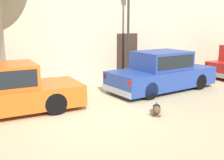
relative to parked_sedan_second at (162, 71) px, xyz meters
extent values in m
plane|color=tan|center=(-3.81, -1.28, -0.74)|extent=(80.00, 80.00, 0.00)
cube|color=#D15619|center=(-5.87, 0.13, -0.28)|extent=(4.75, 1.96, 0.62)
cube|color=#999BA0|center=(-3.56, 0.00, -0.48)|extent=(0.21, 1.68, 0.20)
sphere|color=silver|center=(-3.50, 0.68, -0.14)|extent=(0.20, 0.20, 0.20)
sphere|color=silver|center=(-3.57, -0.67, -0.14)|extent=(0.20, 0.20, 0.20)
cylinder|color=black|center=(-4.43, 0.81, -0.42)|extent=(0.65, 0.23, 0.64)
cylinder|color=black|center=(-4.52, -0.70, -0.42)|extent=(0.65, 0.23, 0.64)
cube|color=navy|center=(0.01, 0.00, -0.25)|extent=(4.41, 1.98, 0.68)
cube|color=navy|center=(-0.03, 0.00, 0.43)|extent=(2.07, 1.60, 0.68)
cube|color=black|center=(-0.03, 0.00, 0.44)|extent=(1.91, 1.61, 0.48)
cube|color=#999BA0|center=(2.15, 0.13, -0.48)|extent=(0.22, 1.69, 0.20)
cube|color=#999BA0|center=(-2.12, -0.13, -0.48)|extent=(0.22, 1.69, 0.20)
sphere|color=silver|center=(2.14, 0.81, -0.10)|extent=(0.20, 0.20, 0.20)
sphere|color=silver|center=(2.22, -0.55, -0.10)|extent=(0.20, 0.20, 0.20)
cube|color=red|center=(-2.17, 0.61, -0.08)|extent=(0.05, 0.18, 0.18)
cube|color=red|center=(-2.08, -0.87, -0.08)|extent=(0.05, 0.18, 0.18)
cylinder|color=black|center=(1.26, 0.84, -0.43)|extent=(0.62, 0.24, 0.61)
cylinder|color=black|center=(1.35, -0.68, -0.43)|extent=(0.62, 0.24, 0.61)
cylinder|color=black|center=(-1.33, 0.68, -0.43)|extent=(0.62, 0.24, 0.61)
cylinder|color=black|center=(-1.23, -0.84, -0.43)|extent=(0.62, 0.24, 0.61)
cube|color=#999BA0|center=(3.34, -0.02, -0.48)|extent=(0.17, 1.66, 0.20)
cube|color=red|center=(3.36, 0.70, -0.11)|extent=(0.05, 0.18, 0.18)
cylinder|color=black|center=(4.23, 0.69, -0.44)|extent=(0.62, 0.22, 0.61)
cube|color=#38281E|center=(-0.03, 2.38, 0.31)|extent=(1.10, 0.02, 2.10)
cylinder|color=brown|center=(-2.12, -2.37, -0.71)|extent=(0.12, 0.11, 0.06)
cylinder|color=brown|center=(-2.22, -2.28, -0.71)|extent=(0.12, 0.11, 0.06)
ellipsoid|color=brown|center=(-1.99, -2.11, -0.62)|extent=(0.57, 0.62, 0.25)
ellipsoid|color=black|center=(-1.96, -2.08, -0.55)|extent=(0.38, 0.40, 0.14)
sphere|color=brown|center=(-2.23, -2.40, -0.51)|extent=(0.18, 0.18, 0.18)
cone|color=brown|center=(-2.29, -2.47, -0.53)|extent=(0.14, 0.14, 0.10)
cone|color=brown|center=(-2.19, -2.44, -0.43)|extent=(0.09, 0.09, 0.08)
cone|color=brown|center=(-2.27, -2.37, -0.43)|extent=(0.09, 0.09, 0.08)
cylinder|color=brown|center=(-1.75, -1.82, -0.58)|extent=(0.18, 0.20, 0.09)
cylinder|color=#2D2B28|center=(-0.39, 1.78, 1.24)|extent=(0.10, 0.10, 3.97)
camera|label=1|loc=(-6.89, -7.89, 1.83)|focal=43.58mm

